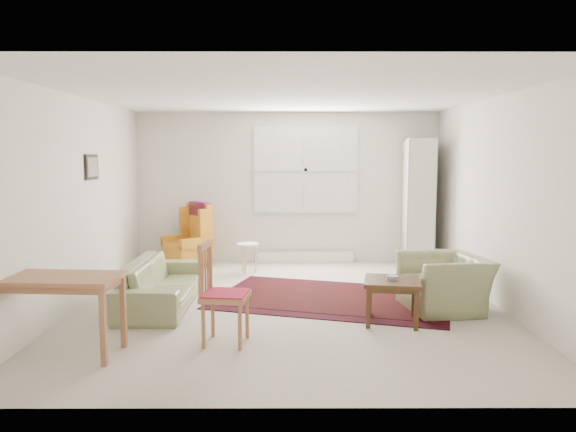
{
  "coord_description": "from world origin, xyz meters",
  "views": [
    {
      "loc": [
        -0.02,
        -6.6,
        1.82
      ],
      "look_at": [
        0.0,
        0.3,
        1.05
      ],
      "focal_mm": 35.0,
      "sensor_mm": 36.0,
      "label": 1
    }
  ],
  "objects_px": {
    "sofa": "(162,274)",
    "desk": "(57,316)",
    "armchair": "(445,277)",
    "desk_chair": "(226,293)",
    "cabinet": "(418,203)",
    "coffee_table": "(392,301)",
    "wingback_chair": "(186,235)",
    "stool": "(248,258)"
  },
  "relations": [
    {
      "from": "sofa",
      "to": "desk",
      "type": "relative_size",
      "value": 1.62
    },
    {
      "from": "armchair",
      "to": "desk_chair",
      "type": "bearing_deg",
      "value": -72.89
    },
    {
      "from": "cabinet",
      "to": "desk",
      "type": "relative_size",
      "value": 1.78
    },
    {
      "from": "sofa",
      "to": "coffee_table",
      "type": "bearing_deg",
      "value": -104.71
    },
    {
      "from": "wingback_chair",
      "to": "cabinet",
      "type": "xyz_separation_m",
      "value": [
        3.72,
        0.07,
        0.51
      ]
    },
    {
      "from": "coffee_table",
      "to": "cabinet",
      "type": "distance_m",
      "value": 3.3
    },
    {
      "from": "wingback_chair",
      "to": "coffee_table",
      "type": "distance_m",
      "value": 4.06
    },
    {
      "from": "wingback_chair",
      "to": "cabinet",
      "type": "distance_m",
      "value": 3.76
    },
    {
      "from": "desk",
      "to": "armchair",
      "type": "bearing_deg",
      "value": 20.59
    },
    {
      "from": "desk_chair",
      "to": "stool",
      "type": "bearing_deg",
      "value": 7.4
    },
    {
      "from": "wingback_chair",
      "to": "coffee_table",
      "type": "bearing_deg",
      "value": -1.35
    },
    {
      "from": "sofa",
      "to": "armchair",
      "type": "distance_m",
      "value": 3.35
    },
    {
      "from": "armchair",
      "to": "cabinet",
      "type": "xyz_separation_m",
      "value": [
        0.27,
        2.54,
        0.64
      ]
    },
    {
      "from": "coffee_table",
      "to": "desk",
      "type": "bearing_deg",
      "value": -163.31
    },
    {
      "from": "cabinet",
      "to": "desk",
      "type": "distance_m",
      "value": 5.85
    },
    {
      "from": "coffee_table",
      "to": "cabinet",
      "type": "relative_size",
      "value": 0.29
    },
    {
      "from": "wingback_chair",
      "to": "stool",
      "type": "height_order",
      "value": "wingback_chair"
    },
    {
      "from": "wingback_chair",
      "to": "stool",
      "type": "bearing_deg",
      "value": 24.48
    },
    {
      "from": "coffee_table",
      "to": "stool",
      "type": "xyz_separation_m",
      "value": [
        -1.73,
        2.58,
        -0.01
      ]
    },
    {
      "from": "wingback_chair",
      "to": "desk",
      "type": "bearing_deg",
      "value": -50.9
    },
    {
      "from": "coffee_table",
      "to": "desk",
      "type": "relative_size",
      "value": 0.51
    },
    {
      "from": "desk_chair",
      "to": "armchair",
      "type": "bearing_deg",
      "value": -57.03
    },
    {
      "from": "armchair",
      "to": "cabinet",
      "type": "relative_size",
      "value": 0.48
    },
    {
      "from": "sofa",
      "to": "stool",
      "type": "xyz_separation_m",
      "value": [
        0.91,
        1.87,
        -0.15
      ]
    },
    {
      "from": "cabinet",
      "to": "desk_chair",
      "type": "xyz_separation_m",
      "value": [
        -2.7,
        -3.71,
        -0.54
      ]
    },
    {
      "from": "cabinet",
      "to": "stool",
      "type": "bearing_deg",
      "value": -165.24
    },
    {
      "from": "desk",
      "to": "desk_chair",
      "type": "distance_m",
      "value": 1.53
    },
    {
      "from": "desk_chair",
      "to": "wingback_chair",
      "type": "bearing_deg",
      "value": 22.89
    },
    {
      "from": "desk",
      "to": "desk_chair",
      "type": "bearing_deg",
      "value": 11.46
    },
    {
      "from": "desk",
      "to": "wingback_chair",
      "type": "bearing_deg",
      "value": 83.11
    },
    {
      "from": "sofa",
      "to": "desk_chair",
      "type": "relative_size",
      "value": 1.9
    },
    {
      "from": "coffee_table",
      "to": "desk",
      "type": "distance_m",
      "value": 3.36
    },
    {
      "from": "sofa",
      "to": "cabinet",
      "type": "bearing_deg",
      "value": -56.85
    },
    {
      "from": "sofa",
      "to": "stool",
      "type": "relative_size",
      "value": 4.11
    },
    {
      "from": "cabinet",
      "to": "desk",
      "type": "xyz_separation_m",
      "value": [
        -4.2,
        -4.01,
        -0.66
      ]
    },
    {
      "from": "cabinet",
      "to": "sofa",
      "type": "bearing_deg",
      "value": -142.14
    },
    {
      "from": "sofa",
      "to": "desk_chair",
      "type": "height_order",
      "value": "desk_chair"
    },
    {
      "from": "armchair",
      "to": "stool",
      "type": "height_order",
      "value": "armchair"
    },
    {
      "from": "coffee_table",
      "to": "desk_chair",
      "type": "bearing_deg",
      "value": -158.98
    },
    {
      "from": "sofa",
      "to": "stool",
      "type": "bearing_deg",
      "value": -25.58
    },
    {
      "from": "coffee_table",
      "to": "desk_chair",
      "type": "xyz_separation_m",
      "value": [
        -1.72,
        -0.66,
        0.25
      ]
    },
    {
      "from": "wingback_chair",
      "to": "desk_chair",
      "type": "xyz_separation_m",
      "value": [
        1.02,
        -3.64,
        -0.03
      ]
    }
  ]
}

